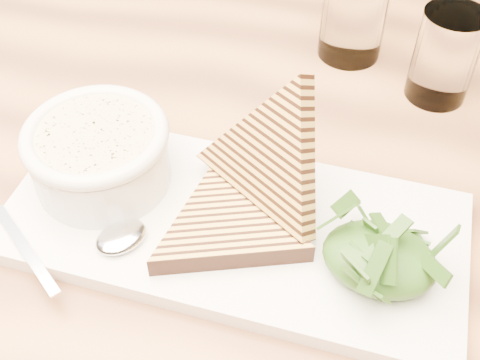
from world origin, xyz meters
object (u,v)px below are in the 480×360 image
(platter, at_px, (233,226))
(glass_far, at_px, (445,56))
(soup_bowl, at_px, (101,160))
(table_top, at_px, (264,205))
(glass_near, at_px, (354,11))

(platter, xyz_separation_m, glass_far, (0.15, 0.27, 0.04))
(glass_far, bearing_deg, soup_bowl, -137.15)
(table_top, height_order, soup_bowl, soup_bowl)
(platter, distance_m, glass_far, 0.31)
(glass_near, bearing_deg, soup_bowl, -119.04)
(table_top, bearing_deg, platter, -102.61)
(platter, distance_m, soup_bowl, 0.14)
(soup_bowl, xyz_separation_m, glass_far, (0.28, 0.26, 0.01))
(platter, relative_size, glass_far, 3.98)
(glass_near, bearing_deg, table_top, -95.39)
(table_top, xyz_separation_m, glass_near, (0.02, 0.26, 0.08))
(glass_near, distance_m, glass_far, 0.12)
(glass_near, relative_size, glass_far, 1.11)
(glass_near, bearing_deg, glass_far, -22.19)
(soup_bowl, xyz_separation_m, glass_near, (0.17, 0.31, 0.02))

